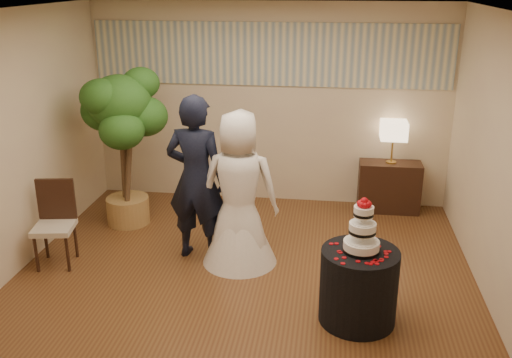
# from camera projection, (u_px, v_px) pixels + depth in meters

# --- Properties ---
(floor) EXTENTS (5.00, 5.00, 0.00)m
(floor) POSITION_uv_depth(u_px,v_px,m) (242.00, 283.00, 6.11)
(floor) COLOR brown
(floor) RESTS_ON ground
(ceiling) EXTENTS (5.00, 5.00, 0.00)m
(ceiling) POSITION_uv_depth(u_px,v_px,m) (239.00, 12.00, 5.16)
(ceiling) COLOR white
(ceiling) RESTS_ON wall_back
(wall_back) EXTENTS (5.00, 0.06, 2.80)m
(wall_back) POSITION_uv_depth(u_px,v_px,m) (269.00, 105.00, 7.97)
(wall_back) COLOR beige
(wall_back) RESTS_ON ground
(wall_front) EXTENTS (5.00, 0.06, 2.80)m
(wall_front) POSITION_uv_depth(u_px,v_px,m) (171.00, 289.00, 3.31)
(wall_front) COLOR beige
(wall_front) RESTS_ON ground
(wall_left) EXTENTS (0.06, 5.00, 2.80)m
(wall_left) POSITION_uv_depth(u_px,v_px,m) (5.00, 149.00, 5.96)
(wall_left) COLOR beige
(wall_left) RESTS_ON ground
(wall_right) EXTENTS (0.06, 5.00, 2.80)m
(wall_right) POSITION_uv_depth(u_px,v_px,m) (505.00, 170.00, 5.32)
(wall_right) COLOR beige
(wall_right) RESTS_ON ground
(mural_border) EXTENTS (4.90, 0.02, 0.85)m
(mural_border) POSITION_uv_depth(u_px,v_px,m) (270.00, 54.00, 7.71)
(mural_border) COLOR #AFB5A3
(mural_border) RESTS_ON wall_back
(groom) EXTENTS (0.76, 0.55, 1.92)m
(groom) POSITION_uv_depth(u_px,v_px,m) (196.00, 179.00, 6.39)
(groom) COLOR black
(groom) RESTS_ON floor
(bride) EXTENTS (0.87, 0.85, 1.78)m
(bride) POSITION_uv_depth(u_px,v_px,m) (239.00, 189.00, 6.28)
(bride) COLOR white
(bride) RESTS_ON floor
(cake_table) EXTENTS (0.93, 0.93, 0.73)m
(cake_table) POSITION_uv_depth(u_px,v_px,m) (359.00, 286.00, 5.34)
(cake_table) COLOR black
(cake_table) RESTS_ON floor
(wedding_cake) EXTENTS (0.34, 0.34, 0.53)m
(wedding_cake) POSITION_uv_depth(u_px,v_px,m) (363.00, 225.00, 5.13)
(wedding_cake) COLOR white
(wedding_cake) RESTS_ON cake_table
(console) EXTENTS (0.84, 0.38, 0.70)m
(console) POSITION_uv_depth(u_px,v_px,m) (389.00, 187.00, 7.89)
(console) COLOR black
(console) RESTS_ON floor
(table_lamp) EXTENTS (0.35, 0.35, 0.58)m
(table_lamp) POSITION_uv_depth(u_px,v_px,m) (393.00, 142.00, 7.67)
(table_lamp) COLOR #CDB187
(table_lamp) RESTS_ON console
(ficus_tree) EXTENTS (1.33, 1.33, 2.08)m
(ficus_tree) POSITION_uv_depth(u_px,v_px,m) (123.00, 148.00, 7.26)
(ficus_tree) COLOR #27581B
(ficus_tree) RESTS_ON floor
(side_chair) EXTENTS (0.51, 0.53, 0.97)m
(side_chair) POSITION_uv_depth(u_px,v_px,m) (54.00, 225.00, 6.35)
(side_chair) COLOR black
(side_chair) RESTS_ON floor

